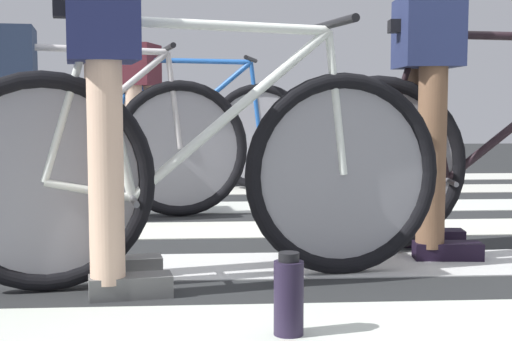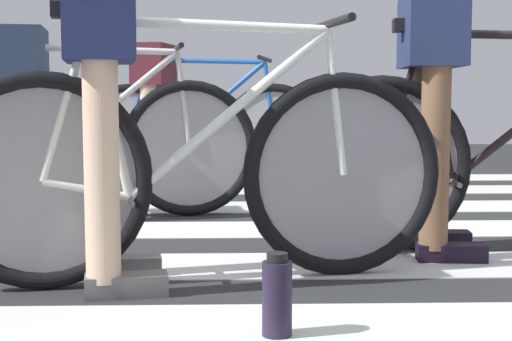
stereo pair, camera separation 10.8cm
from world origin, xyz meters
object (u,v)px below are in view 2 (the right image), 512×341
Objects in this scene: bicycle_1_of_4 at (197,170)px; bicycle_2_of_4 at (510,159)px; bicycle_4_of_4 at (199,132)px; cyclist_3_of_4 at (25,97)px; cyclist_2_of_4 at (432,88)px; cyclist_4_of_4 at (155,95)px; cyclist_1_of_4 at (102,87)px; water_bottle at (277,297)px; bicycle_3_of_4 at (89,144)px.

bicycle_1_of_4 is 1.28m from bicycle_2_of_4.
cyclist_3_of_4 is at bearing -110.28° from bicycle_4_of_4.
cyclist_2_of_4 reaches higher than cyclist_4_of_4.
cyclist_3_of_4 is at bearing 159.21° from cyclist_2_of_4.
cyclist_2_of_4 reaches higher than cyclist_3_of_4.
cyclist_1_of_4 is (-0.31, -0.05, 0.28)m from bicycle_1_of_4.
water_bottle is at bearing -128.87° from bicycle_2_of_4.
cyclist_4_of_4 is (-0.11, 2.78, -0.02)m from cyclist_1_of_4.
cyclist_3_of_4 is at bearing 121.05° from water_bottle.
bicycle_3_of_4 is 0.39m from cyclist_3_of_4.
cyclist_2_of_4 reaches higher than bicycle_2_of_4.
cyclist_2_of_4 reaches higher than water_bottle.
cyclist_1_of_4 is 0.95m from water_bottle.
bicycle_4_of_4 is at bearing 0.00° from cyclist_4_of_4.
cyclist_2_of_4 is 2.03m from cyclist_3_of_4.
cyclist_3_of_4 is at bearing 115.27° from bicycle_1_of_4.
cyclist_1_of_4 is at bearing 134.43° from water_bottle.
cyclist_2_of_4 is at bearing 57.33° from water_bottle.
bicycle_1_of_4 and bicycle_4_of_4 have the same top height.
cyclist_3_of_4 is 0.99× the size of cyclist_4_of_4.
cyclist_1_of_4 is 0.59× the size of bicycle_2_of_4.
cyclist_2_of_4 is (-0.31, 0.03, 0.28)m from bicycle_2_of_4.
cyclist_2_of_4 is 1.06× the size of cyclist_3_of_4.
cyclist_3_of_4 is (-1.83, 0.89, -0.03)m from cyclist_2_of_4.
bicycle_2_of_4 reaches higher than water_bottle.
cyclist_1_of_4 is at bearing -86.33° from bicycle_3_of_4.
bicycle_2_of_4 is at bearing 7.11° from cyclist_1_of_4.
cyclist_3_of_4 is (-2.14, 0.91, 0.24)m from bicycle_2_of_4.
bicycle_2_of_4 is 0.42m from cyclist_2_of_4.
bicycle_3_of_4 is (-0.62, 1.37, 0.00)m from bicycle_1_of_4.
bicycle_3_of_4 is 1.40m from cyclist_4_of_4.
cyclist_2_of_4 is 2.65m from cyclist_4_of_4.
cyclist_1_of_4 is 2.75m from bicycle_4_of_4.
bicycle_2_of_4 is 2.63m from bicycle_4_of_4.
bicycle_2_of_4 and bicycle_4_of_4 have the same top height.
bicycle_2_of_4 is at bearing -44.29° from cyclist_4_of_4.
cyclist_1_of_4 is at bearing 180.00° from bicycle_1_of_4.
cyclist_1_of_4 is 0.59× the size of bicycle_3_of_4.
cyclist_3_of_4 is 2.31m from water_bottle.
bicycle_3_of_4 is 2.17m from water_bottle.
cyclist_2_of_4 is (0.90, 0.43, 0.28)m from bicycle_1_of_4.
bicycle_3_of_4 is at bearing 104.57° from bicycle_1_of_4.
bicycle_4_of_4 is (0.81, 1.35, -0.24)m from cyclist_3_of_4.
water_bottle is (0.85, -1.97, -0.28)m from bicycle_3_of_4.
cyclist_1_of_4 is 1.48m from bicycle_3_of_4.
water_bottle is at bearing -78.36° from bicycle_1_of_4.
cyclist_2_of_4 reaches higher than cyclist_1_of_4.
cyclist_1_of_4 is at bearing -158.10° from bicycle_2_of_4.
bicycle_3_of_4 is (-0.31, 1.42, -0.28)m from cyclist_1_of_4.
cyclist_2_of_4 is at bearing -49.44° from cyclist_4_of_4.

